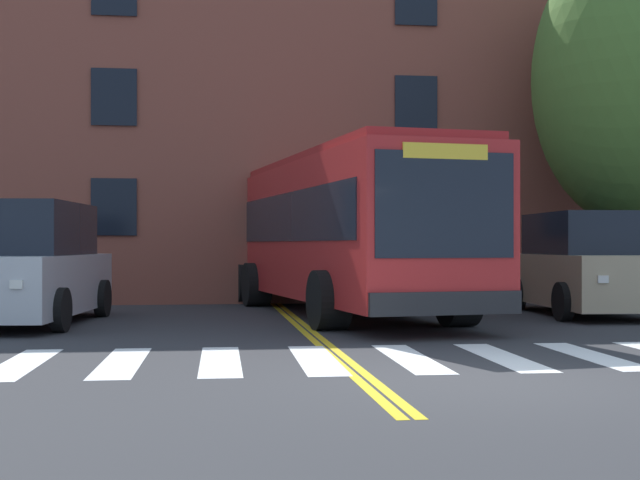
{
  "coord_description": "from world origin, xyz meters",
  "views": [
    {
      "loc": [
        -3.09,
        -9.41,
        1.49
      ],
      "look_at": [
        -0.76,
        8.61,
        1.58
      ],
      "focal_mm": 50.0,
      "sensor_mm": 36.0,
      "label": 1
    }
  ],
  "objects_px": {
    "car_silver_near_lane": "(29,266)",
    "car_tan_far_lane": "(584,266)",
    "car_black_behind_bus": "(302,264)",
    "city_bus": "(336,230)",
    "street_tree_curbside_large": "(638,78)"
  },
  "relations": [
    {
      "from": "car_silver_near_lane",
      "to": "car_tan_far_lane",
      "type": "height_order",
      "value": "car_silver_near_lane"
    },
    {
      "from": "car_silver_near_lane",
      "to": "car_black_behind_bus",
      "type": "distance_m",
      "value": 13.15
    },
    {
      "from": "city_bus",
      "to": "car_tan_far_lane",
      "type": "height_order",
      "value": "city_bus"
    },
    {
      "from": "city_bus",
      "to": "car_tan_far_lane",
      "type": "bearing_deg",
      "value": -12.42
    },
    {
      "from": "street_tree_curbside_large",
      "to": "car_silver_near_lane",
      "type": "bearing_deg",
      "value": -170.6
    },
    {
      "from": "car_silver_near_lane",
      "to": "street_tree_curbside_large",
      "type": "bearing_deg",
      "value": 9.4
    },
    {
      "from": "car_black_behind_bus",
      "to": "street_tree_curbside_large",
      "type": "height_order",
      "value": "street_tree_curbside_large"
    },
    {
      "from": "car_silver_near_lane",
      "to": "car_black_behind_bus",
      "type": "bearing_deg",
      "value": 60.85
    },
    {
      "from": "car_black_behind_bus",
      "to": "street_tree_curbside_large",
      "type": "distance_m",
      "value": 12.35
    },
    {
      "from": "car_silver_near_lane",
      "to": "car_black_behind_bus",
      "type": "height_order",
      "value": "car_silver_near_lane"
    },
    {
      "from": "car_silver_near_lane",
      "to": "car_tan_far_lane",
      "type": "distance_m",
      "value": 11.25
    },
    {
      "from": "car_tan_far_lane",
      "to": "street_tree_curbside_large",
      "type": "bearing_deg",
      "value": 36.77
    },
    {
      "from": "car_tan_far_lane",
      "to": "car_black_behind_bus",
      "type": "bearing_deg",
      "value": 114.12
    },
    {
      "from": "car_silver_near_lane",
      "to": "street_tree_curbside_large",
      "type": "relative_size",
      "value": 0.61
    },
    {
      "from": "street_tree_curbside_large",
      "to": "car_tan_far_lane",
      "type": "bearing_deg",
      "value": -143.23
    }
  ]
}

